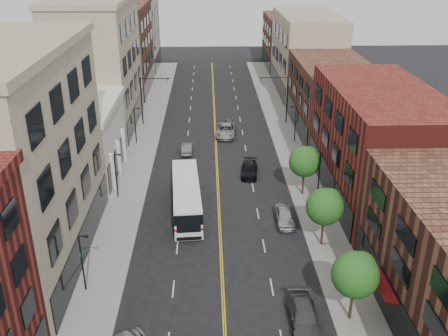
{
  "coord_description": "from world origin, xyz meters",
  "views": [
    {
      "loc": [
        -0.95,
        -24.73,
        25.61
      ],
      "look_at": [
        0.51,
        20.5,
        5.0
      ],
      "focal_mm": 40.0,
      "sensor_mm": 36.0,
      "label": 1
    }
  ],
  "objects": [
    {
      "name": "bldg_l_white",
      "position": [
        -17.0,
        31.0,
        4.0
      ],
      "size": [
        10.0,
        14.0,
        8.0
      ],
      "primitive_type": "cube",
      "color": "silver",
      "rests_on": "ground"
    },
    {
      "name": "car_lane_c",
      "position": [
        2.17,
        45.55,
        0.67
      ],
      "size": [
        1.65,
        3.95,
        1.33
      ],
      "primitive_type": "imported",
      "rotation": [
        0.0,
        0.0,
        0.02
      ],
      "color": "#46474B",
      "rests_on": "ground"
    },
    {
      "name": "bldg_l_far_a",
      "position": [
        -17.0,
        48.0,
        9.0
      ],
      "size": [
        10.0,
        20.0,
        18.0
      ],
      "primitive_type": "cube",
      "color": "gray",
      "rests_on": "ground"
    },
    {
      "name": "sidewalk_right",
      "position": [
        10.0,
        35.0,
        0.07
      ],
      "size": [
        4.0,
        110.0,
        0.15
      ],
      "primitive_type": "cube",
      "color": "gray",
      "rests_on": "ground"
    },
    {
      "name": "lamp_r_3",
      "position": [
        10.95,
        40.0,
        2.97
      ],
      "size": [
        0.81,
        0.55,
        5.05
      ],
      "color": "black",
      "rests_on": "sidewalk_right"
    },
    {
      "name": "bldg_l_tanoffice",
      "position": [
        -17.0,
        13.0,
        9.0
      ],
      "size": [
        10.0,
        22.0,
        18.0
      ],
      "primitive_type": "cube",
      "color": "gray",
      "rests_on": "ground"
    },
    {
      "name": "bldg_r_mid",
      "position": [
        17.0,
        24.0,
        6.0
      ],
      "size": [
        10.0,
        22.0,
        12.0
      ],
      "primitive_type": "cube",
      "color": "maroon",
      "rests_on": "ground"
    },
    {
      "name": "tree_r_2",
      "position": [
        9.39,
        14.07,
        4.13
      ],
      "size": [
        3.4,
        3.4,
        5.59
      ],
      "color": "black",
      "rests_on": "sidewalk_right"
    },
    {
      "name": "lamp_l_3",
      "position": [
        -10.95,
        40.0,
        2.97
      ],
      "size": [
        0.81,
        0.55,
        5.05
      ],
      "color": "black",
      "rests_on": "sidewalk_left"
    },
    {
      "name": "car_lane_behind",
      "position": [
        -3.87,
        36.49,
        0.65
      ],
      "size": [
        1.43,
        3.96,
        1.3
      ],
      "primitive_type": "imported",
      "rotation": [
        0.0,
        0.0,
        3.13
      ],
      "color": "#57575D",
      "rests_on": "ground"
    },
    {
      "name": "lamp_r_2",
      "position": [
        10.95,
        24.0,
        2.97
      ],
      "size": [
        0.81,
        0.55,
        5.05
      ],
      "color": "black",
      "rests_on": "sidewalk_right"
    },
    {
      "name": "lamp_l_2",
      "position": [
        -10.95,
        24.0,
        2.97
      ],
      "size": [
        0.81,
        0.55,
        5.05
      ],
      "color": "black",
      "rests_on": "sidewalk_left"
    },
    {
      "name": "signal_mast_right",
      "position": [
        10.27,
        48.0,
        4.65
      ],
      "size": [
        4.49,
        0.18,
        7.2
      ],
      "color": "black",
      "rests_on": "sidewalk_right"
    },
    {
      "name": "lamp_r_1",
      "position": [
        10.95,
        8.0,
        2.97
      ],
      "size": [
        0.81,
        0.55,
        5.05
      ],
      "color": "black",
      "rests_on": "sidewalk_right"
    },
    {
      "name": "signal_mast_left",
      "position": [
        -10.27,
        48.0,
        4.65
      ],
      "size": [
        4.49,
        0.18,
        7.2
      ],
      "color": "black",
      "rests_on": "sidewalk_left"
    },
    {
      "name": "car_lane_a",
      "position": [
        3.87,
        29.45,
        0.67
      ],
      "size": [
        2.43,
        4.84,
        1.35
      ],
      "primitive_type": "imported",
      "rotation": [
        0.0,
        0.0,
        -0.12
      ],
      "color": "black",
      "rests_on": "ground"
    },
    {
      "name": "sidewalk_left",
      "position": [
        -10.0,
        35.0,
        0.07
      ],
      "size": [
        4.0,
        110.0,
        0.15
      ],
      "primitive_type": "cube",
      "color": "gray",
      "rests_on": "ground"
    },
    {
      "name": "tree_r_1",
      "position": [
        9.39,
        4.07,
        4.13
      ],
      "size": [
        3.4,
        3.4,
        5.59
      ],
      "color": "black",
      "rests_on": "sidewalk_right"
    },
    {
      "name": "bldg_r_far_b",
      "position": [
        17.0,
        66.0,
        7.0
      ],
      "size": [
        10.0,
        22.0,
        14.0
      ],
      "primitive_type": "cube",
      "color": "gray",
      "rests_on": "ground"
    },
    {
      "name": "car_parked_mid",
      "position": [
        5.8,
        3.59,
        0.75
      ],
      "size": [
        2.1,
        5.16,
        1.5
      ],
      "primitive_type": "imported",
      "rotation": [
        0.0,
        0.0,
        0.0
      ],
      "color": "#434448",
      "rests_on": "ground"
    },
    {
      "name": "lamp_l_1",
      "position": [
        -10.95,
        8.0,
        2.97
      ],
      "size": [
        0.81,
        0.55,
        5.05
      ],
      "color": "black",
      "rests_on": "sidewalk_left"
    },
    {
      "name": "city_bus",
      "position": [
        -3.35,
        20.86,
        1.84
      ],
      "size": [
        3.61,
        12.43,
        3.16
      ],
      "rotation": [
        0.0,
        0.0,
        0.07
      ],
      "color": "white",
      "rests_on": "ground"
    },
    {
      "name": "bldg_l_far_c",
      "position": [
        -17.0,
        86.0,
        10.0
      ],
      "size": [
        10.0,
        16.0,
        20.0
      ],
      "primitive_type": "cube",
      "color": "gray",
      "rests_on": "ground"
    },
    {
      "name": "bldg_r_far_c",
      "position": [
        17.0,
        86.0,
        5.5
      ],
      "size": [
        10.0,
        18.0,
        11.0
      ],
      "primitive_type": "cube",
      "color": "#522A21",
      "rests_on": "ground"
    },
    {
      "name": "car_lane_b",
      "position": [
        1.5,
        42.77,
        0.81
      ],
      "size": [
        3.23,
        6.07,
        1.62
      ],
      "primitive_type": "imported",
      "rotation": [
        0.0,
        0.0,
        -0.09
      ],
      "color": "#A6A9AE",
      "rests_on": "ground"
    },
    {
      "name": "bldg_r_far_a",
      "position": [
        17.0,
        45.0,
        5.0
      ],
      "size": [
        10.0,
        20.0,
        10.0
      ],
      "primitive_type": "cube",
      "color": "#522A21",
      "rests_on": "ground"
    },
    {
      "name": "tree_r_3",
      "position": [
        9.39,
        24.07,
        4.13
      ],
      "size": [
        3.4,
        3.4,
        5.59
      ],
      "color": "black",
      "rests_on": "sidewalk_right"
    },
    {
      "name": "bldg_l_far_b",
      "position": [
        -17.0,
        68.0,
        7.5
      ],
      "size": [
        10.0,
        20.0,
        15.0
      ],
      "primitive_type": "cube",
      "color": "#522A21",
      "rests_on": "ground"
    },
    {
      "name": "car_parked_far",
      "position": [
        6.46,
        18.1,
        0.75
      ],
      "size": [
        1.85,
        4.43,
        1.5
      ],
      "primitive_type": "imported",
      "rotation": [
        0.0,
        0.0,
        -0.02
      ],
      "color": "#AAACB1",
      "rests_on": "ground"
    }
  ]
}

